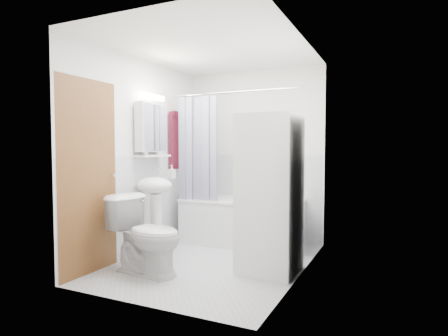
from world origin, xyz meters
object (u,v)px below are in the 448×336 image
at_px(sink, 155,198).
at_px(toilet, 147,235).
at_px(bathtub, 242,219).
at_px(washer_dryer, 270,194).

distance_m(sink, toilet, 0.71).
xyz_separation_m(sink, toilet, (0.30, -0.57, -0.31)).
height_order(bathtub, sink, sink).
distance_m(bathtub, washer_dryer, 1.28).
relative_size(bathtub, washer_dryer, 0.97).
bearing_deg(sink, toilet, -61.90).
bearing_deg(washer_dryer, sink, -178.05).
bearing_deg(sink, bathtub, 53.24).
xyz_separation_m(washer_dryer, toilet, (-1.13, -0.59, -0.43)).
relative_size(sink, toilet, 1.29).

